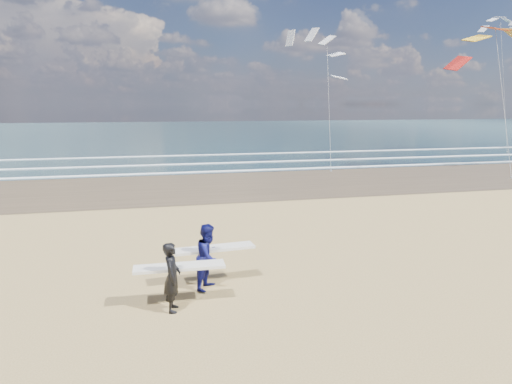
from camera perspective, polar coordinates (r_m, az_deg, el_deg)
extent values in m
cube|color=#4A3B27|center=(34.84, 22.88, 2.07)|extent=(220.00, 12.00, 0.01)
cube|color=#172C32|center=(84.41, 0.71, 7.62)|extent=(220.00, 100.00, 0.02)
cube|color=white|center=(38.76, 18.73, 3.23)|extent=(220.00, 0.50, 0.05)
cube|color=white|center=(42.79, 15.41, 4.09)|extent=(220.00, 0.50, 0.05)
cube|color=white|center=(48.55, 11.73, 5.02)|extent=(220.00, 0.50, 0.05)
imported|color=black|center=(11.09, -10.45, -10.40)|extent=(0.48, 0.66, 1.68)
cube|color=silver|center=(11.39, -9.55, -9.19)|extent=(2.21, 0.57, 0.07)
imported|color=#0E104F|center=(12.24, -5.93, -8.01)|extent=(1.03, 1.08, 1.76)
cube|color=silver|center=(12.57, -5.24, -7.02)|extent=(2.24, 0.72, 0.07)
cube|color=slate|center=(34.80, 29.32, 1.59)|extent=(0.12, 0.12, 0.10)
cube|color=slate|center=(33.93, 9.36, 2.65)|extent=(0.12, 0.12, 0.10)
cube|color=slate|center=(53.38, 28.90, 4.41)|extent=(0.12, 0.12, 0.10)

